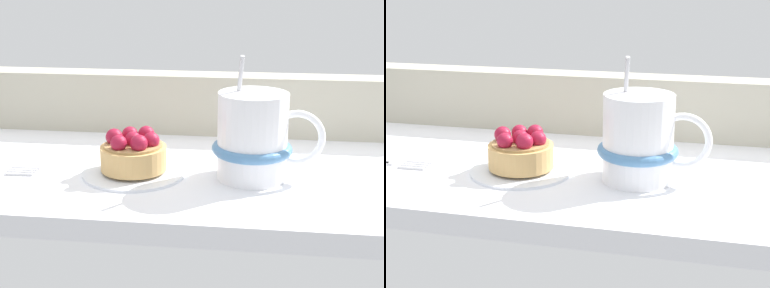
% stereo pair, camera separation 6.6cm
% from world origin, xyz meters
% --- Properties ---
extents(ground_plane, '(0.72, 0.35, 0.02)m').
position_xyz_m(ground_plane, '(0.00, 0.00, -0.01)').
color(ground_plane, white).
extents(window_rail_back, '(0.71, 0.05, 0.09)m').
position_xyz_m(window_rail_back, '(0.00, 0.15, 0.04)').
color(window_rail_back, '#B2AD99').
rests_on(window_rail_back, ground_plane).
extents(dessert_plate, '(0.12, 0.12, 0.01)m').
position_xyz_m(dessert_plate, '(-0.03, -0.04, 0.00)').
color(dessert_plate, silver).
rests_on(dessert_plate, ground_plane).
extents(raspberry_tart, '(0.08, 0.08, 0.05)m').
position_xyz_m(raspberry_tart, '(-0.03, -0.04, 0.03)').
color(raspberry_tart, tan).
rests_on(raspberry_tart, dessert_plate).
extents(coffee_mug, '(0.13, 0.09, 0.14)m').
position_xyz_m(coffee_mug, '(0.11, -0.04, 0.05)').
color(coffee_mug, white).
rests_on(coffee_mug, ground_plane).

